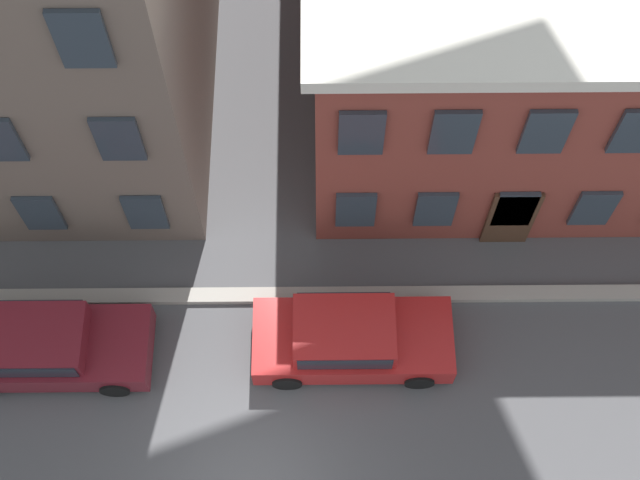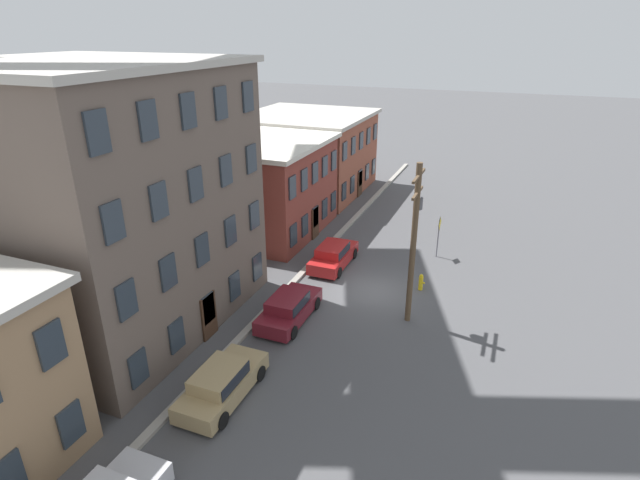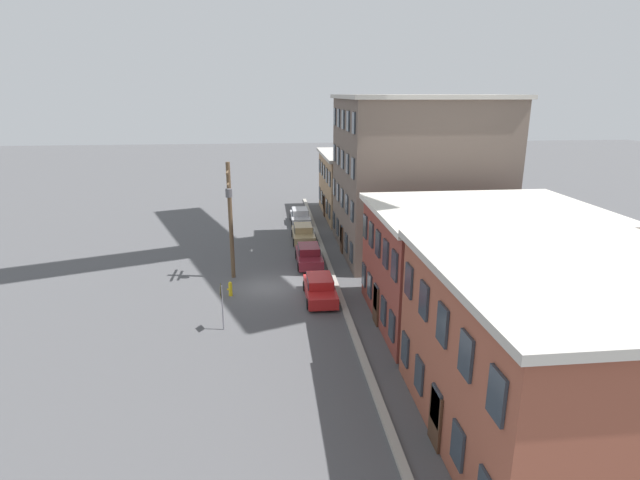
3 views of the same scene
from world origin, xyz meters
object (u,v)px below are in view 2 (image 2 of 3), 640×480
object	(u,v)px
car_red	(333,255)
utility_pole	(414,236)
car_maroon	(289,307)
caution_sign	(439,230)
car_tan	(221,382)
fire_hydrant	(421,282)

from	to	relation	value
car_red	utility_pole	xyz separation A→B (m)	(-4.37, -5.64, 3.80)
car_maroon	caution_sign	xyz separation A→B (m)	(10.38, -5.56, 1.08)
car_maroon	car_red	distance (m)	6.66
car_red	caution_sign	size ratio (longest dim) A/B	1.61
car_tan	car_maroon	distance (m)	6.15
car_red	fire_hydrant	world-z (taller)	car_red
car_maroon	utility_pole	world-z (taller)	utility_pole
utility_pole	fire_hydrant	xyz separation A→B (m)	(3.32, 0.02, -4.06)
car_tan	utility_pole	distance (m)	10.78
utility_pole	fire_hydrant	distance (m)	5.25
caution_sign	utility_pole	bearing A→B (deg)	179.60
caution_sign	utility_pole	size ratio (longest dim) A/B	0.34
car_tan	utility_pole	world-z (taller)	utility_pole
car_maroon	car_red	bearing A→B (deg)	1.11
car_tan	car_maroon	size ratio (longest dim) A/B	1.00
car_red	utility_pole	distance (m)	8.08
car_maroon	caution_sign	bearing A→B (deg)	-28.20
car_red	caution_sign	distance (m)	6.88
caution_sign	car_maroon	bearing A→B (deg)	151.80
car_tan	caution_sign	bearing A→B (deg)	-18.66
utility_pole	car_tan	bearing A→B (deg)	146.81
fire_hydrant	car_tan	bearing A→B (deg)	154.94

